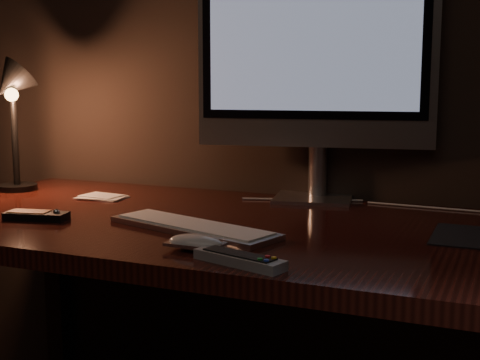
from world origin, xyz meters
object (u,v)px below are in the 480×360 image
at_px(mouse, 196,245).
at_px(keyboard, 193,227).
at_px(desk_lamp, 12,102).
at_px(desk, 243,269).
at_px(monitor, 315,54).
at_px(tv_remote, 239,259).
at_px(media_remote, 36,215).

bearing_deg(mouse, keyboard, 119.07).
bearing_deg(desk_lamp, desk, 0.02).
relative_size(desk, mouse, 14.59).
bearing_deg(keyboard, monitor, 89.96).
bearing_deg(keyboard, desk, 94.23).
bearing_deg(keyboard, tv_remote, -29.49).
height_order(desk, tv_remote, tv_remote).
xyz_separation_m(media_remote, tv_remote, (0.57, -0.16, 0.00)).
height_order(monitor, keyboard, monitor).
distance_m(desk, desk_lamp, 0.81).
bearing_deg(monitor, desk, -119.77).
height_order(monitor, tv_remote, monitor).
xyz_separation_m(monitor, desk_lamp, (-0.81, -0.21, -0.13)).
distance_m(desk, tv_remote, 0.44).
height_order(media_remote, tv_remote, media_remote).
xyz_separation_m(mouse, tv_remote, (0.11, -0.06, -0.00)).
distance_m(keyboard, mouse, 0.17).
xyz_separation_m(desk, keyboard, (-0.04, -0.18, 0.14)).
bearing_deg(tv_remote, keyboard, 149.90).
height_order(keyboard, media_remote, media_remote).
bearing_deg(media_remote, desk, 16.30).
bearing_deg(tv_remote, desk_lamp, 170.03).
bearing_deg(mouse, desk_lamp, 154.15).
xyz_separation_m(desk, mouse, (0.04, -0.33, 0.14)).
relative_size(monitor, keyboard, 1.58).
bearing_deg(desk_lamp, mouse, -22.62).
height_order(mouse, desk_lamp, desk_lamp).
bearing_deg(media_remote, keyboard, -5.17).
bearing_deg(desk, media_remote, -151.88).
xyz_separation_m(desk, desk_lamp, (-0.71, 0.04, 0.38)).
height_order(mouse, media_remote, media_remote).
distance_m(media_remote, desk_lamp, 0.47).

